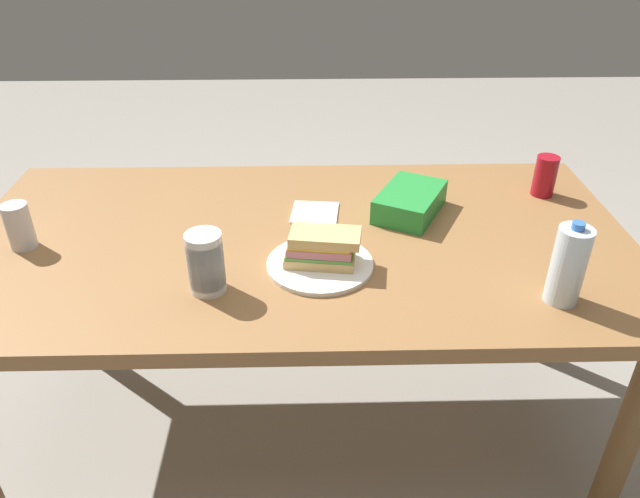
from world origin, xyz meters
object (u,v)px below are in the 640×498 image
at_px(dining_table, 299,262).
at_px(chip_bag, 410,202).
at_px(paper_plate, 320,264).
at_px(soda_can_red, 545,176).
at_px(plastic_cup_stack, 206,263).
at_px(sandwich, 322,248).
at_px(soda_can_silver, 19,226).
at_px(water_bottle_tall, 568,265).

xyz_separation_m(dining_table, chip_bag, (0.32, 0.13, 0.12)).
distance_m(paper_plate, soda_can_red, 0.78).
height_order(chip_bag, plastic_cup_stack, plastic_cup_stack).
bearing_deg(dining_table, paper_plate, -69.43).
distance_m(dining_table, chip_bag, 0.36).
bearing_deg(soda_can_red, chip_bag, -165.66).
bearing_deg(sandwich, dining_table, 112.09).
distance_m(sandwich, plastic_cup_stack, 0.28).
height_order(sandwich, chip_bag, sandwich).
relative_size(dining_table, soda_can_silver, 14.63).
relative_size(sandwich, plastic_cup_stack, 1.30).
bearing_deg(paper_plate, water_bottle_tall, -15.58).
distance_m(chip_bag, water_bottle_tall, 0.51).
bearing_deg(paper_plate, plastic_cup_stack, -160.64).
bearing_deg(chip_bag, sandwich, -15.98).
xyz_separation_m(dining_table, paper_plate, (0.06, -0.15, 0.09)).
bearing_deg(plastic_cup_stack, soda_can_silver, 158.04).
distance_m(dining_table, soda_can_silver, 0.73).
bearing_deg(chip_bag, paper_plate, -16.28).
height_order(water_bottle_tall, plastic_cup_stack, water_bottle_tall).
distance_m(paper_plate, chip_bag, 0.38).
distance_m(paper_plate, soda_can_silver, 0.78).
distance_m(dining_table, paper_plate, 0.18).
bearing_deg(dining_table, chip_bag, 21.69).
xyz_separation_m(dining_table, soda_can_silver, (-0.71, -0.04, 0.14)).
xyz_separation_m(paper_plate, soda_can_red, (0.68, 0.38, 0.06)).
bearing_deg(dining_table, water_bottle_tall, -26.53).
height_order(paper_plate, plastic_cup_stack, plastic_cup_stack).
distance_m(water_bottle_tall, soda_can_silver, 1.34).
relative_size(chip_bag, soda_can_silver, 1.89).
height_order(dining_table, soda_can_silver, soda_can_silver).
relative_size(sandwich, soda_can_red, 1.59).
height_order(dining_table, chip_bag, chip_bag).
xyz_separation_m(paper_plate, water_bottle_tall, (0.54, -0.15, 0.09)).
xyz_separation_m(sandwich, soda_can_red, (0.68, 0.38, 0.01)).
bearing_deg(paper_plate, sandwich, 18.41).
xyz_separation_m(dining_table, sandwich, (0.06, -0.15, 0.13)).
bearing_deg(plastic_cup_stack, water_bottle_tall, -4.22).
height_order(sandwich, water_bottle_tall, water_bottle_tall).
height_order(dining_table, paper_plate, paper_plate).
bearing_deg(sandwich, soda_can_silver, 171.87).
relative_size(soda_can_red, chip_bag, 0.53).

